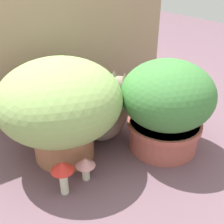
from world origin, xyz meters
TOP-DOWN VIEW (x-y plane):
  - ground_plane at (0.00, 0.00)m, footprint 6.00×6.00m
  - cardboard_backdrop at (0.11, 0.49)m, footprint 1.21×0.03m
  - grass_planter at (-0.10, 0.13)m, footprint 0.51×0.51m
  - leafy_planter at (0.31, -0.05)m, footprint 0.40×0.40m
  - cat at (0.15, 0.16)m, footprint 0.39×0.26m
  - mushroom_ornament_red at (-0.20, -0.07)m, footprint 0.09×0.09m
  - mushroom_ornament_pink at (-0.10, -0.05)m, footprint 0.08×0.08m

SIDE VIEW (x-z plane):
  - ground_plane at x=0.00m, z-range 0.00..0.00m
  - mushroom_ornament_pink at x=-0.10m, z-range 0.02..0.12m
  - mushroom_ornament_red at x=-0.20m, z-range 0.03..0.18m
  - cat at x=0.15m, z-range -0.04..0.28m
  - leafy_planter at x=0.31m, z-range 0.01..0.43m
  - grass_planter at x=-0.10m, z-range 0.03..0.47m
  - cardboard_backdrop at x=0.11m, z-range 0.00..0.78m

